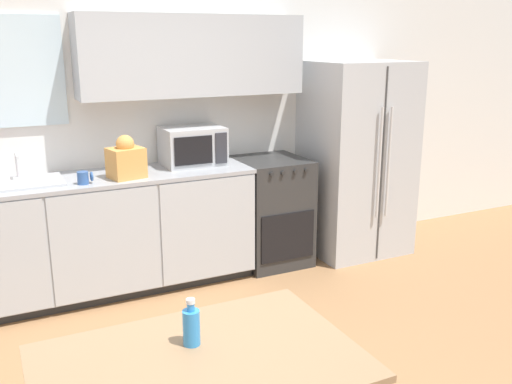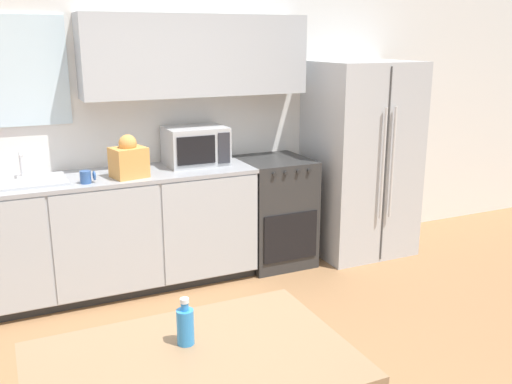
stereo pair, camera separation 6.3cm
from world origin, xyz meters
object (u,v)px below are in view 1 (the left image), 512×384
microwave (193,146)px  dining_table (200,384)px  coffee_mug (84,178)px  drink_bottle (191,326)px  refrigerator (356,158)px  oven_range (271,211)px

microwave → dining_table: bearing=-109.4°
coffee_mug → drink_bottle: coffee_mug is taller
microwave → coffee_mug: bearing=-163.4°
refrigerator → drink_bottle: (-2.42, -2.27, -0.03)m
microwave → coffee_mug: size_ratio=4.44×
coffee_mug → dining_table: bearing=-89.3°
dining_table → drink_bottle: bearing=83.5°
microwave → drink_bottle: 2.59m
oven_range → coffee_mug: size_ratio=8.53×
oven_range → dining_table: bearing=-122.7°
coffee_mug → refrigerator: bearing=2.9°
oven_range → refrigerator: size_ratio=0.54×
refrigerator → microwave: bearing=174.4°
coffee_mug → dining_table: coffee_mug is taller
microwave → oven_range: bearing=-7.7°
oven_range → coffee_mug: 1.69m
refrigerator → microwave: (-1.53, 0.15, 0.22)m
coffee_mug → drink_bottle: 2.16m
coffee_mug → dining_table: (0.03, -2.27, -0.32)m
refrigerator → coffee_mug: refrigerator is taller
refrigerator → drink_bottle: bearing=-136.7°
drink_bottle → coffee_mug: bearing=91.1°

